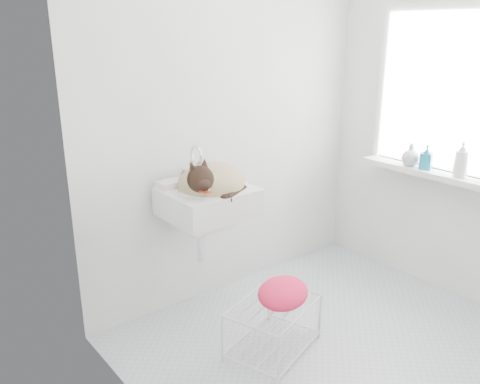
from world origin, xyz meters
TOP-DOWN VIEW (x-y plane):
  - floor at (0.00, 0.00)m, footprint 2.20×2.00m
  - back_wall at (0.00, 1.00)m, footprint 2.20×0.02m
  - right_wall at (1.10, 0.00)m, footprint 0.02×2.00m
  - left_wall at (-1.10, 0.00)m, footprint 0.02×2.00m
  - window_glass at (1.09, 0.20)m, footprint 0.01×0.80m
  - window_frame at (1.07, 0.20)m, footprint 0.04×0.90m
  - windowsill at (1.01, 0.20)m, footprint 0.16×0.88m
  - sink at (-0.38, 0.74)m, footprint 0.50×0.44m
  - faucet at (-0.38, 0.92)m, footprint 0.18×0.13m
  - cat at (-0.36, 0.72)m, footprint 0.48×0.42m
  - wire_rack at (-0.31, 0.22)m, footprint 0.58×0.48m
  - towel at (-0.27, 0.19)m, footprint 0.39×0.34m
  - bottle_a at (1.00, -0.06)m, footprint 0.09×0.09m
  - bottle_b at (1.00, 0.18)m, footprint 0.10×0.10m
  - bottle_c at (1.00, 0.30)m, footprint 0.15×0.15m

SIDE VIEW (x-z plane):
  - floor at x=0.00m, z-range -0.01..0.01m
  - wire_rack at x=-0.31m, z-range 0.00..0.30m
  - towel at x=-0.27m, z-range 0.26..0.39m
  - windowsill at x=1.01m, z-range 0.81..0.85m
  - sink at x=-0.38m, z-range 0.75..0.95m
  - bottle_a at x=1.00m, z-range 0.75..0.95m
  - bottle_b at x=1.00m, z-range 0.77..0.93m
  - bottle_c at x=1.00m, z-range 0.77..0.93m
  - cat at x=-0.36m, z-range 0.75..1.03m
  - faucet at x=-0.38m, z-range 0.90..1.08m
  - back_wall at x=0.00m, z-range 0.00..2.50m
  - right_wall at x=1.10m, z-range 0.00..2.50m
  - left_wall at x=-1.10m, z-range 0.00..2.50m
  - window_glass at x=1.09m, z-range 0.85..1.85m
  - window_frame at x=1.07m, z-range 0.80..1.90m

